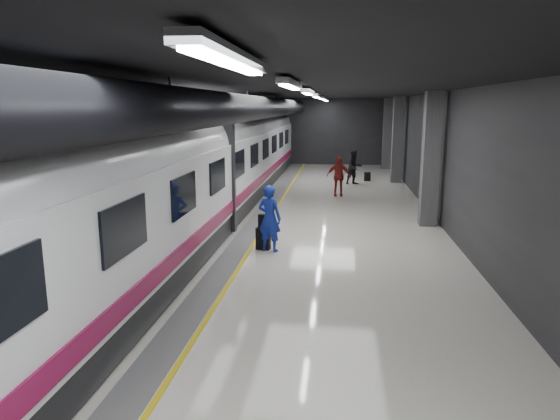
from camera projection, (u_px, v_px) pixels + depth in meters
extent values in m
plane|color=beige|center=(290.00, 236.00, 15.75)|extent=(40.00, 40.00, 0.00)
cube|color=black|center=(290.00, 89.00, 14.84)|extent=(10.00, 40.00, 0.02)
cube|color=#28282B|center=(318.00, 132.00, 34.74)|extent=(10.00, 0.02, 4.50)
cube|color=#28282B|center=(134.00, 163.00, 15.87)|extent=(0.02, 40.00, 4.50)
cube|color=#28282B|center=(458.00, 167.00, 14.72)|extent=(0.02, 40.00, 4.50)
cube|color=slate|center=(247.00, 234.00, 15.91)|extent=(0.65, 39.80, 0.01)
cube|color=yellow|center=(260.00, 234.00, 15.86)|extent=(0.10, 39.80, 0.01)
cylinder|color=black|center=(247.00, 108.00, 15.10)|extent=(0.80, 38.00, 0.80)
cube|color=silver|center=(231.00, 57.00, 4.09)|extent=(0.22, 2.60, 0.10)
cube|color=silver|center=(290.00, 84.00, 8.95)|extent=(0.22, 2.60, 0.10)
cube|color=silver|center=(308.00, 92.00, 13.81)|extent=(0.22, 2.60, 0.10)
cube|color=silver|center=(317.00, 96.00, 18.68)|extent=(0.22, 2.60, 0.10)
cube|color=silver|center=(321.00, 98.00, 23.54)|extent=(0.22, 2.60, 0.10)
cube|color=silver|center=(325.00, 99.00, 28.40)|extent=(0.22, 2.60, 0.10)
cube|color=silver|center=(327.00, 100.00, 32.29)|extent=(0.22, 2.60, 0.10)
cube|color=#515154|center=(431.00, 160.00, 16.71)|extent=(0.55, 0.55, 4.50)
cube|color=#515154|center=(397.00, 140.00, 26.43)|extent=(0.55, 0.55, 4.50)
cube|color=#515154|center=(387.00, 134.00, 32.27)|extent=(0.55, 0.55, 4.50)
cube|color=black|center=(189.00, 222.00, 16.06)|extent=(2.80, 38.00, 0.60)
cube|color=white|center=(188.00, 179.00, 15.77)|extent=(2.90, 38.00, 2.20)
cylinder|color=white|center=(187.00, 149.00, 15.58)|extent=(2.80, 38.00, 2.80)
cube|color=maroon|center=(234.00, 205.00, 15.77)|extent=(0.04, 38.00, 0.35)
cube|color=black|center=(187.00, 171.00, 15.72)|extent=(3.05, 0.25, 3.80)
cube|color=black|center=(125.00, 228.00, 7.74)|extent=(0.05, 1.60, 0.85)
cube|color=black|center=(184.00, 195.00, 10.66)|extent=(0.05, 1.60, 0.85)
cube|color=black|center=(218.00, 176.00, 13.58)|extent=(0.05, 1.60, 0.85)
cube|color=black|center=(239.00, 163.00, 16.49)|extent=(0.05, 1.60, 0.85)
cube|color=black|center=(255.00, 155.00, 19.41)|extent=(0.05, 1.60, 0.85)
cube|color=black|center=(266.00, 149.00, 22.33)|extent=(0.05, 1.60, 0.85)
cube|color=black|center=(274.00, 144.00, 25.24)|extent=(0.05, 1.60, 0.85)
cube|color=black|center=(281.00, 140.00, 28.16)|extent=(0.05, 1.60, 0.85)
cube|color=black|center=(287.00, 137.00, 31.08)|extent=(0.05, 1.60, 0.85)
imported|color=#1828B8|center=(270.00, 218.00, 13.89)|extent=(0.80, 0.65, 1.89)
cube|color=black|center=(263.00, 238.00, 14.20)|extent=(0.42, 0.30, 0.63)
cube|color=black|center=(264.00, 221.00, 14.12)|extent=(0.30, 0.19, 0.38)
imported|color=black|center=(354.00, 167.00, 25.94)|extent=(1.11, 1.03, 1.81)
imported|color=maroon|center=(338.00, 176.00, 22.58)|extent=(1.07, 0.47, 1.81)
cube|color=black|center=(367.00, 177.00, 27.24)|extent=(0.36, 0.26, 0.48)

